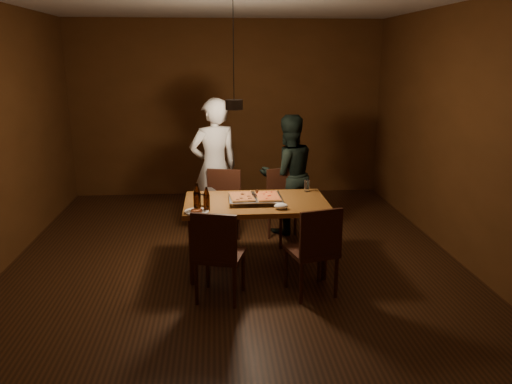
{
  "coord_description": "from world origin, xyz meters",
  "views": [
    {
      "loc": [
        -0.19,
        -5.14,
        2.23
      ],
      "look_at": [
        0.22,
        -0.11,
        0.85
      ],
      "focal_mm": 35.0,
      "sensor_mm": 36.0,
      "label": 1
    }
  ],
  "objects": [
    {
      "name": "chair_far_right",
      "position": [
        0.65,
        0.71,
        0.54
      ],
      "size": [
        0.52,
        0.52,
        0.49
      ],
      "rotation": [
        0.0,
        0.0,
        3.42
      ],
      "color": "#38190F",
      "rests_on": "floor"
    },
    {
      "name": "chair_near_right",
      "position": [
        0.72,
        -0.84,
        0.54
      ],
      "size": [
        0.51,
        0.51,
        0.49
      ],
      "rotation": [
        0.0,
        0.0,
        0.26
      ],
      "color": "#38190F",
      "rests_on": "floor"
    },
    {
      "name": "chair_far_left",
      "position": [
        -0.13,
        0.7,
        0.54
      ],
      "size": [
        0.52,
        0.52,
        0.49
      ],
      "rotation": [
        0.0,
        0.0,
        2.88
      ],
      "color": "#38190F",
      "rests_on": "floor"
    },
    {
      "name": "water_glass_right",
      "position": [
        0.82,
        0.23,
        0.82
      ],
      "size": [
        0.07,
        0.07,
        0.13
      ],
      "primitive_type": "cylinder",
      "color": "silver",
      "rests_on": "dining_table"
    },
    {
      "name": "room_shell",
      "position": [
        0.0,
        0.0,
        1.4
      ],
      "size": [
        6.0,
        6.0,
        6.0
      ],
      "color": "#3C2110",
      "rests_on": "ground"
    },
    {
      "name": "pizza_meat",
      "position": [
        0.07,
        -0.12,
        0.81
      ],
      "size": [
        0.27,
        0.39,
        0.02
      ],
      "primitive_type": "cube",
      "rotation": [
        0.0,
        0.0,
        0.07
      ],
      "color": "maroon",
      "rests_on": "pizza_tray"
    },
    {
      "name": "pizza_tray",
      "position": [
        0.21,
        -0.12,
        0.77
      ],
      "size": [
        0.59,
        0.5,
        0.05
      ],
      "primitive_type": "cube",
      "rotation": [
        0.0,
        0.0,
        -0.1
      ],
      "color": "silver",
      "rests_on": "dining_table"
    },
    {
      "name": "dining_table",
      "position": [
        0.22,
        -0.11,
        0.68
      ],
      "size": [
        1.5,
        0.9,
        0.75
      ],
      "color": "brown",
      "rests_on": "floor"
    },
    {
      "name": "water_glass_left",
      "position": [
        -0.32,
        -0.23,
        0.81
      ],
      "size": [
        0.08,
        0.08,
        0.12
      ],
      "primitive_type": "cylinder",
      "color": "silver",
      "rests_on": "dining_table"
    },
    {
      "name": "beer_bottle_a",
      "position": [
        -0.39,
        -0.4,
        0.89
      ],
      "size": [
        0.07,
        0.07,
        0.28
      ],
      "color": "black",
      "rests_on": "dining_table"
    },
    {
      "name": "plate_slice",
      "position": [
        -0.4,
        -0.46,
        0.76
      ],
      "size": [
        0.24,
        0.24,
        0.03
      ],
      "color": "white",
      "rests_on": "dining_table"
    },
    {
      "name": "pizza_cheese",
      "position": [
        0.34,
        -0.13,
        0.81
      ],
      "size": [
        0.25,
        0.39,
        0.02
      ],
      "primitive_type": "cube",
      "rotation": [
        0.0,
        0.0,
        0.03
      ],
      "color": "gold",
      "rests_on": "pizza_tray"
    },
    {
      "name": "diner_white",
      "position": [
        -0.22,
        1.01,
        0.87
      ],
      "size": [
        0.74,
        0.62,
        1.74
      ],
      "primitive_type": "imported",
      "rotation": [
        0.0,
        0.0,
        3.52
      ],
      "color": "silver",
      "rests_on": "floor"
    },
    {
      "name": "spatula",
      "position": [
        0.21,
        -0.09,
        0.81
      ],
      "size": [
        0.14,
        0.25,
        0.04
      ],
      "primitive_type": null,
      "rotation": [
        0.0,
        0.0,
        -0.22
      ],
      "color": "silver",
      "rests_on": "pizza_tray"
    },
    {
      "name": "napkin",
      "position": [
        0.44,
        -0.41,
        0.78
      ],
      "size": [
        0.14,
        0.11,
        0.06
      ],
      "primitive_type": "ellipsoid",
      "color": "white",
      "rests_on": "dining_table"
    },
    {
      "name": "beer_bottle_b",
      "position": [
        -0.3,
        -0.41,
        0.87
      ],
      "size": [
        0.06,
        0.06,
        0.24
      ],
      "color": "black",
      "rests_on": "dining_table"
    },
    {
      "name": "diner_dark",
      "position": [
        0.72,
        1.01,
        0.77
      ],
      "size": [
        0.86,
        0.75,
        1.53
      ],
      "primitive_type": "imported",
      "rotation": [
        0.0,
        0.0,
        3.39
      ],
      "color": "black",
      "rests_on": "floor"
    },
    {
      "name": "chair_near_left",
      "position": [
        -0.2,
        -0.87,
        0.54
      ],
      "size": [
        0.52,
        0.52,
        0.49
      ],
      "rotation": [
        0.0,
        0.0,
        -0.28
      ],
      "color": "#38190F",
      "rests_on": "floor"
    },
    {
      "name": "pendant_lamp",
      "position": [
        0.0,
        0.0,
        1.76
      ],
      "size": [
        0.18,
        0.18,
        1.1
      ],
      "color": "black",
      "rests_on": "ceiling"
    }
  ]
}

